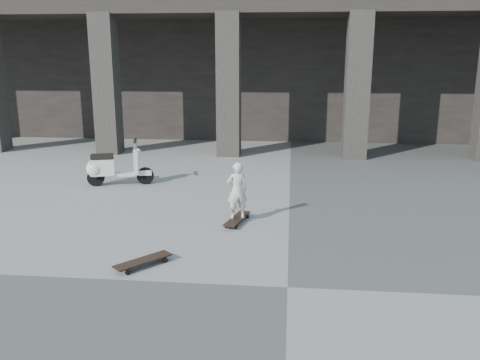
# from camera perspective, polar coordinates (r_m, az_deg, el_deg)

# --- Properties ---
(ground) EXTENTS (90.00, 90.00, 0.00)m
(ground) POSITION_cam_1_polar(r_m,az_deg,el_deg) (6.62, 5.36, -11.91)
(ground) COLOR #454543
(ground) RESTS_ON ground
(colonnade) EXTENTS (28.00, 8.82, 6.00)m
(colonnade) POSITION_cam_1_polar(r_m,az_deg,el_deg) (19.72, 5.97, 14.38)
(colonnade) COLOR black
(colonnade) RESTS_ON ground
(longboard) EXTENTS (0.41, 0.91, 0.09)m
(longboard) POSITION_cam_1_polar(r_m,az_deg,el_deg) (8.91, -0.32, -4.40)
(longboard) COLOR black
(longboard) RESTS_ON ground
(skateboard_spare) EXTENTS (0.72, 0.79, 0.10)m
(skateboard_spare) POSITION_cam_1_polar(r_m,az_deg,el_deg) (7.27, -10.83, -8.95)
(skateboard_spare) COLOR black
(skateboard_spare) RESTS_ON ground
(child) EXTENTS (0.42, 0.35, 1.00)m
(child) POSITION_cam_1_polar(r_m,az_deg,el_deg) (8.76, -0.33, -1.19)
(child) COLOR beige
(child) RESTS_ON longboard
(scooter) EXTENTS (1.45, 0.67, 1.03)m
(scooter) POSITION_cam_1_polar(r_m,az_deg,el_deg) (11.71, -14.55, 1.35)
(scooter) COLOR black
(scooter) RESTS_ON ground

